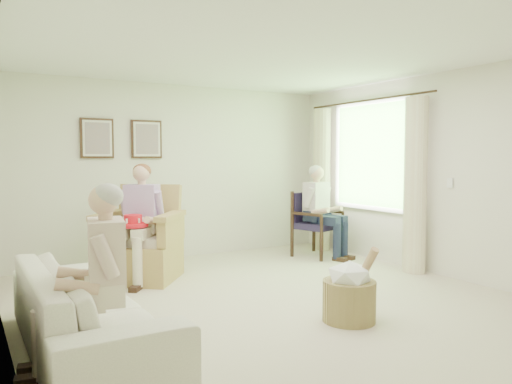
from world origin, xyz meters
TOP-DOWN VIEW (x-y plane):
  - floor at (0.00, 0.00)m, footprint 5.50×5.50m
  - back_wall at (0.00, 2.75)m, footprint 5.00×0.04m
  - left_wall at (-2.50, 0.00)m, footprint 0.04×5.50m
  - right_wall at (2.50, 0.00)m, footprint 0.04×5.50m
  - ceiling at (0.00, 0.00)m, footprint 5.00×5.50m
  - window at (2.46, 1.20)m, footprint 0.13×2.50m
  - curtain_left at (2.33, 0.22)m, footprint 0.34×0.34m
  - curtain_right at (2.33, 2.18)m, footprint 0.34×0.34m
  - framed_print_left at (-1.15, 2.71)m, footprint 0.45×0.05m
  - framed_print_right at (-0.45, 2.71)m, footprint 0.45×0.05m
  - wicker_armchair at (-0.90, 1.72)m, footprint 0.92×0.91m
  - wood_armchair at (1.91, 1.83)m, footprint 0.63×0.59m
  - sofa at (-1.95, -0.34)m, footprint 2.28×0.89m
  - person_wicker at (-0.90, 1.57)m, footprint 0.40×0.63m
  - person_dark at (1.91, 1.66)m, footprint 0.40×0.62m
  - person_sofa at (-1.95, -0.79)m, footprint 0.42×0.63m
  - red_hat at (-1.06, 1.42)m, footprint 0.35×0.35m
  - hatbox at (0.28, -0.85)m, footprint 0.61×0.61m

SIDE VIEW (x-z plane):
  - floor at x=0.00m, z-range 0.00..0.00m
  - hatbox at x=0.28m, z-range -0.08..0.64m
  - sofa at x=-1.95m, z-range 0.00..0.67m
  - wicker_armchair at x=-0.90m, z-range -0.21..0.96m
  - wood_armchair at x=1.91m, z-range 0.05..1.02m
  - person_sofa at x=-1.95m, z-range 0.10..1.41m
  - red_hat at x=-1.06m, z-range 0.69..0.83m
  - person_dark at x=1.91m, z-range 0.12..1.49m
  - person_wicker at x=-0.90m, z-range 0.13..1.55m
  - curtain_left at x=2.33m, z-range 0.00..2.30m
  - curtain_right at x=2.33m, z-range 0.00..2.30m
  - back_wall at x=0.00m, z-range 0.00..2.60m
  - left_wall at x=-2.50m, z-range 0.00..2.60m
  - right_wall at x=2.50m, z-range 0.00..2.60m
  - window at x=2.46m, z-range 0.77..2.40m
  - framed_print_left at x=-1.15m, z-range 1.51..2.06m
  - framed_print_right at x=-0.45m, z-range 1.51..2.06m
  - ceiling at x=0.00m, z-range 2.59..2.61m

